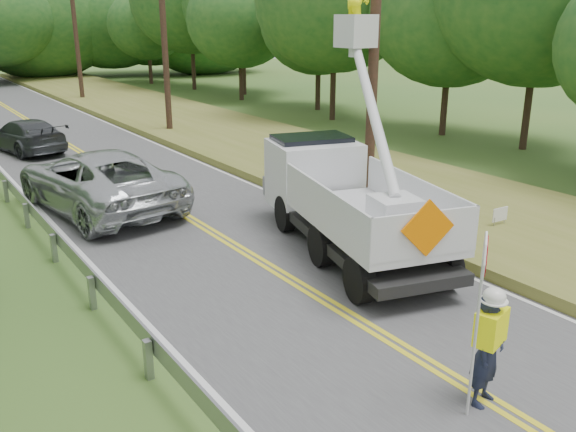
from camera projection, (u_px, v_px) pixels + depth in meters
ground at (515, 417)px, 8.95m from camera, size 140.00×140.00×0.00m
road at (152, 196)px, 19.95m from camera, size 7.20×96.00×0.03m
guardrail at (15, 193)px, 18.35m from camera, size 0.18×48.00×0.77m
utility_poles at (235, 27)px, 23.33m from camera, size 1.60×43.30×10.00m
tall_grass_verge at (323, 164)px, 23.69m from camera, size 7.00×96.00×0.30m
treeline_right at (320, 8)px, 35.09m from camera, size 11.16×53.35×11.06m
flagger at (489, 343)px, 8.94m from camera, size 1.10×0.61×2.90m
bucket_truck at (337, 180)px, 15.79m from camera, size 4.54×7.41×6.89m
suv_silver at (98, 180)px, 18.28m from camera, size 3.85×6.96×1.84m
suv_darkgrey at (26, 136)px, 26.24m from camera, size 2.95×5.19×1.42m
yard_sign at (500, 215)px, 16.24m from camera, size 0.54×0.07×0.78m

